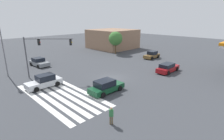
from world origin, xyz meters
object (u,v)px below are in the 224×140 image
Objects in this scene: car_0 at (44,81)px; car_1 at (106,86)px; car_4 at (39,62)px; tree_corner_a at (116,39)px; traffic_signal_mast at (40,49)px; street_light_pole_a at (2,40)px; pedestrian at (111,115)px; car_2 at (168,68)px; car_3 at (152,55)px.

car_0 is 1.00× the size of car_1.
car_4 is 18.23m from tree_corner_a.
car_0 is at bearing -24.07° from car_4.
tree_corner_a is (-15.04, 17.23, 3.02)m from car_1.
traffic_signal_mast is 0.64× the size of street_light_pole_a.
pedestrian is at bearing -49.37° from traffic_signal_mast.
car_4 is (-10.60, 3.84, -0.05)m from car_0.
car_1 is 17.37m from car_4.
street_light_pole_a is at bearing 51.82° from pedestrian.
car_0 reaches higher than pedestrian.
traffic_signal_mast is 15.76m from pedestrian.
traffic_signal_mast is at bearing 36.64° from street_light_pole_a.
tree_corner_a is (-20.18, 21.43, 2.84)m from pedestrian.
pedestrian is 20.65m from street_light_pole_a.
car_2 is (11.41, 15.63, -3.65)m from traffic_signal_mast.
car_2 is (7.98, 17.04, -0.02)m from car_0.
traffic_signal_mast is 1.22× the size of car_2.
traffic_signal_mast is 3.77× the size of pedestrian.
car_1 is at bearing 5.97° from pedestrian.
car_4 is (-11.19, -20.06, -0.05)m from car_3.
car_2 is 17.25m from pedestrian.
car_3 is at bearing 71.48° from street_light_pole_a.
traffic_signal_mast is 5.18m from car_0.
car_4 is at bearing 92.64° from car_1.
street_light_pole_a reaches higher than car_0.
car_2 is at bearing -31.63° from pedestrian.
tree_corner_a reaches higher than car_0.
car_1 is (6.76, 4.44, -0.01)m from car_0.
tree_corner_a reaches higher than pedestrian.
street_light_pole_a reaches higher than traffic_signal_mast.
pedestrian is 0.29× the size of tree_corner_a.
pedestrian is (11.31, -23.66, 0.16)m from car_3.
car_3 is (-7.39, 6.86, 0.02)m from car_2.
traffic_signal_mast reaches higher than car_0.
car_1 is 0.99× the size of car_4.
car_4 is at bearing 36.14° from pedestrian.
tree_corner_a is (-8.28, 21.67, 3.00)m from car_0.
car_3 is 26.22m from pedestrian.
pedestrian is (15.33, -1.17, -3.46)m from traffic_signal_mast.
car_1 is 20.41m from car_3.
car_0 is at bearing 153.97° from car_2.
car_0 is 9.62m from street_light_pole_a.
car_4 is at bearing -110.43° from car_0.
car_2 is (1.22, 12.60, -0.01)m from car_1.
traffic_signal_mast reaches higher than car_1.
pedestrian reaches higher than car_4.
car_1 is 0.83× the size of tree_corner_a.
car_0 is 0.90× the size of car_2.
pedestrian is at bearing -46.71° from tree_corner_a.
car_0 is at bearing -2.72° from car_3.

